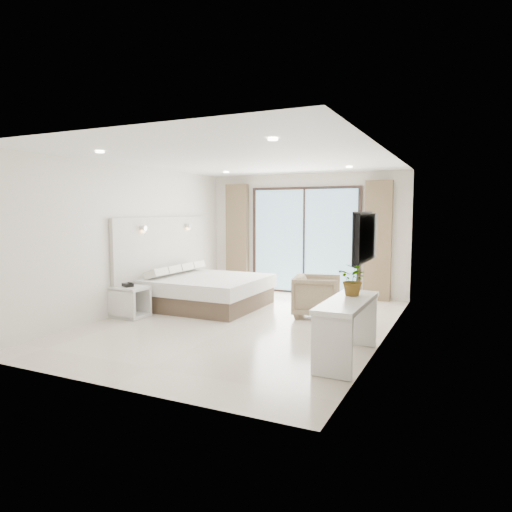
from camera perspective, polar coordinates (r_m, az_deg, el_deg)
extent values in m
plane|color=beige|center=(7.71, -1.63, -8.38)|extent=(6.20, 6.20, 0.00)
cube|color=silver|center=(10.36, 6.13, 2.73)|extent=(4.60, 0.02, 2.70)
cube|color=silver|center=(4.95, -18.10, -0.62)|extent=(4.60, 0.02, 2.70)
cube|color=silver|center=(8.78, -15.17, 2.06)|extent=(0.02, 6.20, 2.70)
cube|color=silver|center=(6.78, 15.95, 1.05)|extent=(0.02, 6.20, 2.70)
cube|color=white|center=(7.53, -1.68, 11.98)|extent=(4.60, 6.20, 0.02)
cube|color=beige|center=(9.46, -11.43, 1.16)|extent=(0.08, 3.00, 1.20)
cube|color=black|center=(5.65, 13.61, 2.27)|extent=(0.06, 1.00, 0.58)
cube|color=black|center=(5.66, 13.22, 2.29)|extent=(0.02, 1.04, 0.62)
cube|color=black|center=(10.34, 6.07, 1.89)|extent=(2.56, 0.04, 2.42)
cube|color=#8EC2E3|center=(10.31, 6.01, 1.88)|extent=(2.40, 0.01, 2.30)
cube|color=brown|center=(10.89, -2.35, 2.36)|extent=(0.55, 0.14, 2.50)
cube|color=brown|center=(9.81, 15.00, 1.82)|extent=(0.55, 0.14, 2.50)
cylinder|color=white|center=(6.81, -18.93, 12.19)|extent=(0.12, 0.12, 0.02)
cylinder|color=white|center=(5.37, 2.12, 14.36)|extent=(0.12, 0.12, 0.02)
cylinder|color=white|center=(9.72, -3.75, 10.41)|extent=(0.12, 0.12, 0.02)
cylinder|color=white|center=(8.77, 11.57, 10.83)|extent=(0.12, 0.12, 0.02)
cube|color=brown|center=(9.02, -6.11, -5.30)|extent=(2.03, 1.93, 0.32)
cube|color=white|center=(8.97, -6.13, -3.45)|extent=(2.11, 2.01, 0.26)
cube|color=silver|center=(8.81, -12.36, -2.40)|extent=(0.28, 0.41, 0.14)
cube|color=silver|center=(9.15, -10.70, -2.06)|extent=(0.28, 0.41, 0.14)
cube|color=silver|center=(9.51, -9.12, -1.75)|extent=(0.28, 0.41, 0.14)
cube|color=silver|center=(9.87, -7.70, -1.46)|extent=(0.28, 0.41, 0.14)
cube|color=silver|center=(8.35, -15.58, -3.86)|extent=(0.61, 0.50, 0.05)
cube|color=silver|center=(8.44, -15.49, -7.13)|extent=(0.61, 0.50, 0.05)
cube|color=silver|center=(8.23, -16.52, -5.78)|extent=(0.60, 0.07, 0.49)
cube|color=silver|center=(8.56, -14.58, -5.31)|extent=(0.60, 0.07, 0.49)
cube|color=black|center=(8.31, -15.73, -3.50)|extent=(0.23, 0.20, 0.06)
cube|color=silver|center=(5.80, 11.39, -5.67)|extent=(0.48, 1.55, 0.06)
cube|color=silver|center=(5.24, 9.44, -11.21)|extent=(0.46, 0.06, 0.71)
cube|color=silver|center=(6.54, 12.80, -7.86)|extent=(0.46, 0.06, 0.71)
imported|color=#33662D|center=(6.06, 12.12, -3.34)|extent=(0.49, 0.52, 0.33)
imported|color=#958261|center=(8.18, 7.61, -4.73)|extent=(0.89, 0.93, 0.81)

